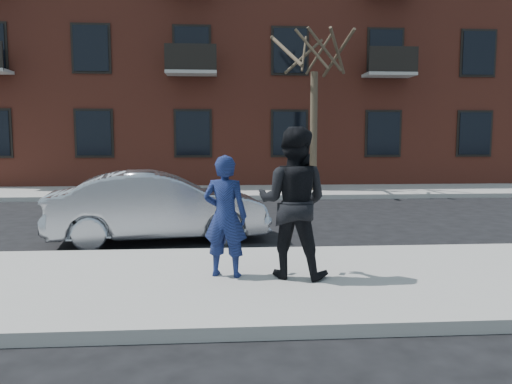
{
  "coord_description": "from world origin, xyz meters",
  "views": [
    {
      "loc": [
        1.16,
        -6.78,
        2.02
      ],
      "look_at": [
        1.67,
        0.4,
        1.24
      ],
      "focal_mm": 35.0,
      "sensor_mm": 36.0,
      "label": 1
    }
  ],
  "objects": [
    {
      "name": "man_peacoat",
      "position": [
        2.13,
        -0.2,
        1.16
      ],
      "size": [
        1.18,
        1.05,
        2.02
      ],
      "rotation": [
        0.0,
        0.0,
        2.79
      ],
      "color": "black",
      "rests_on": "near_sidewalk"
    },
    {
      "name": "near_sidewalk",
      "position": [
        0.0,
        -0.25,
        0.07
      ],
      "size": [
        50.0,
        3.5,
        0.15
      ],
      "primitive_type": "cube",
      "color": "gray",
      "rests_on": "ground"
    },
    {
      "name": "street_tree",
      "position": [
        4.5,
        11.0,
        5.52
      ],
      "size": [
        3.6,
        3.6,
        6.8
      ],
      "color": "#352B1F",
      "rests_on": "far_sidewalk"
    },
    {
      "name": "far_curb",
      "position": [
        0.0,
        9.45,
        0.07
      ],
      "size": [
        50.0,
        0.1,
        0.15
      ],
      "primitive_type": "cube",
      "color": "#999691",
      "rests_on": "ground"
    },
    {
      "name": "apartment_building",
      "position": [
        2.0,
        18.0,
        6.16
      ],
      "size": [
        24.3,
        10.3,
        12.3
      ],
      "color": "brown",
      "rests_on": "ground"
    },
    {
      "name": "near_curb",
      "position": [
        0.0,
        1.55,
        0.07
      ],
      "size": [
        50.0,
        0.1,
        0.15
      ],
      "primitive_type": "cube",
      "color": "#999691",
      "rests_on": "ground"
    },
    {
      "name": "ground",
      "position": [
        0.0,
        0.0,
        0.0
      ],
      "size": [
        100.0,
        100.0,
        0.0
      ],
      "primitive_type": "plane",
      "color": "black",
      "rests_on": "ground"
    },
    {
      "name": "far_sidewalk",
      "position": [
        0.0,
        11.25,
        0.07
      ],
      "size": [
        50.0,
        3.5,
        0.15
      ],
      "primitive_type": "cube",
      "color": "gray",
      "rests_on": "ground"
    },
    {
      "name": "man_hoodie",
      "position": [
        1.22,
        -0.13,
        0.97
      ],
      "size": [
        0.68,
        0.57,
        1.65
      ],
      "rotation": [
        0.0,
        0.0,
        2.87
      ],
      "color": "navy",
      "rests_on": "near_sidewalk"
    },
    {
      "name": "silver_sedan",
      "position": [
        -0.04,
        2.97,
        0.69
      ],
      "size": [
        4.35,
        2.08,
        1.38
      ],
      "primitive_type": "imported",
      "rotation": [
        0.0,
        0.0,
        1.72
      ],
      "color": "#999BA3",
      "rests_on": "ground"
    }
  ]
}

